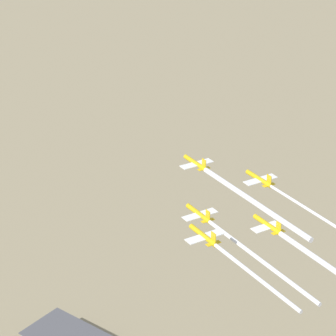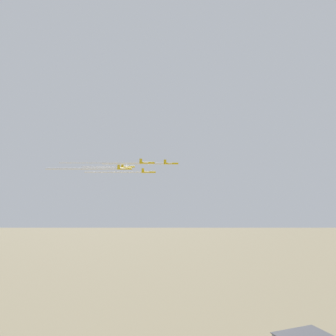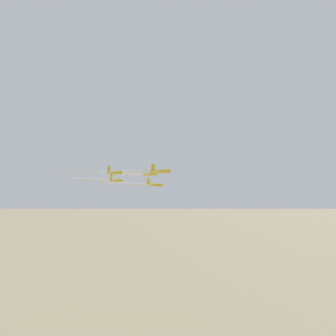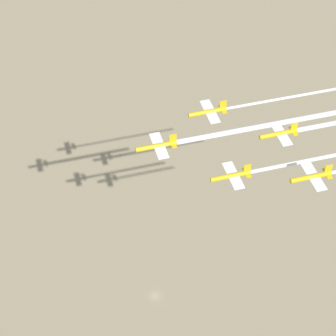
{
  "view_description": "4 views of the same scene",
  "coord_description": "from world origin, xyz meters",
  "px_view_note": "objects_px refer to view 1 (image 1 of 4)",
  "views": [
    {
      "loc": [
        -87.9,
        191.68,
        215.5
      ],
      "look_at": [
        27.62,
        43.16,
        124.96
      ],
      "focal_mm": 85.0,
      "sensor_mm": 36.0,
      "label": 1
    },
    {
      "loc": [
        -57.21,
        -168.52,
        105.01
      ],
      "look_at": [
        19.41,
        31.63,
        121.59
      ],
      "focal_mm": 35.0,
      "sensor_mm": 36.0,
      "label": 2
    },
    {
      "loc": [
        70.28,
        -40.85,
        123.28
      ],
      "look_at": [
        24.51,
        40.4,
        126.35
      ],
      "focal_mm": 28.0,
      "sensor_mm": 36.0,
      "label": 3
    },
    {
      "loc": [
        88.1,
        129.85,
        229.81
      ],
      "look_at": [
        25.27,
        43.7,
        124.58
      ],
      "focal_mm": 70.0,
      "sensor_mm": 36.0,
      "label": 4
    }
  ],
  "objects_px": {
    "jet_3": "(204,236)",
    "jet_0": "(196,163)",
    "jet_1": "(199,214)",
    "jet_2": "(260,179)",
    "jet_4": "(269,225)"
  },
  "relations": [
    {
      "from": "jet_2",
      "to": "jet_1",
      "type": "bearing_deg",
      "value": 180.0
    },
    {
      "from": "jet_1",
      "to": "jet_4",
      "type": "relative_size",
      "value": 1.0
    },
    {
      "from": "jet_0",
      "to": "jet_1",
      "type": "height_order",
      "value": "jet_0"
    },
    {
      "from": "jet_1",
      "to": "jet_3",
      "type": "relative_size",
      "value": 1.0
    },
    {
      "from": "jet_0",
      "to": "jet_3",
      "type": "bearing_deg",
      "value": -120.47
    },
    {
      "from": "jet_3",
      "to": "jet_4",
      "type": "relative_size",
      "value": 1.0
    },
    {
      "from": "jet_0",
      "to": "jet_2",
      "type": "distance_m",
      "value": 18.2
    },
    {
      "from": "jet_3",
      "to": "jet_4",
      "type": "bearing_deg",
      "value": -0.0
    },
    {
      "from": "jet_1",
      "to": "jet_2",
      "type": "height_order",
      "value": "jet_2"
    },
    {
      "from": "jet_1",
      "to": "jet_4",
      "type": "distance_m",
      "value": 18.28
    },
    {
      "from": "jet_3",
      "to": "jet_0",
      "type": "bearing_deg",
      "value": 59.53
    },
    {
      "from": "jet_0",
      "to": "jet_4",
      "type": "xyz_separation_m",
      "value": [
        -29.35,
        11.07,
        -3.56
      ]
    },
    {
      "from": "jet_0",
      "to": "jet_2",
      "type": "xyz_separation_m",
      "value": [
        -17.93,
        -3.1,
        -0.41
      ]
    },
    {
      "from": "jet_1",
      "to": "jet_2",
      "type": "distance_m",
      "value": 19.08
    },
    {
      "from": "jet_2",
      "to": "jet_3",
      "type": "bearing_deg",
      "value": -150.46
    }
  ]
}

